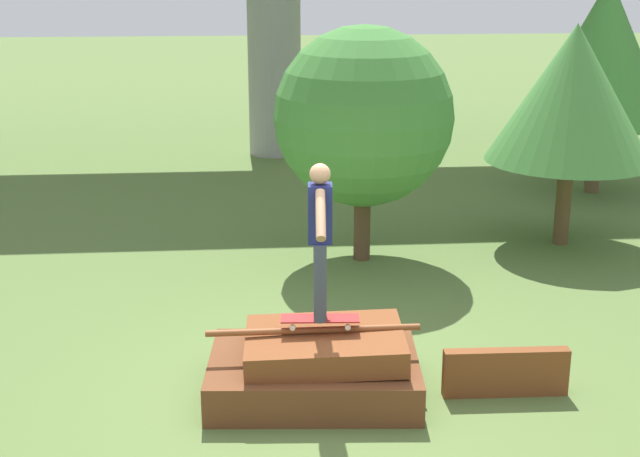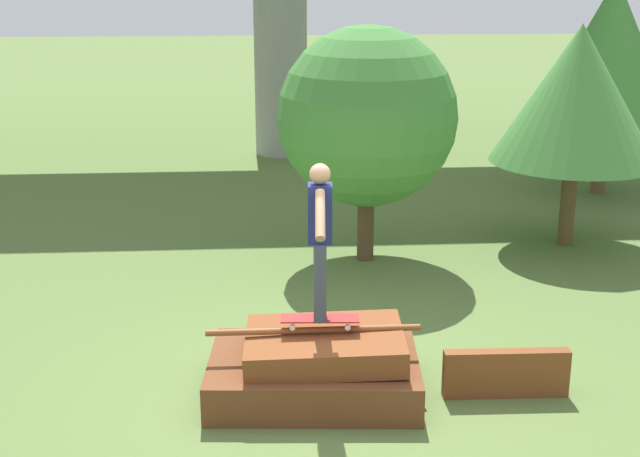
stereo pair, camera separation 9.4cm
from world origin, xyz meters
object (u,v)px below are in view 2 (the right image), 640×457
object	(u,v)px
skateboard	(320,319)
tree_mid_back	(367,117)
skater	(320,232)
tree_behind_left	(577,94)
tree_behind_right	(610,52)

from	to	relation	value
skateboard	tree_mid_back	xyz separation A→B (m)	(0.90, 3.90, 1.24)
skater	skateboard	bearing A→B (deg)	90.00
skater	tree_behind_left	bearing A→B (deg)	48.20
skater	tree_mid_back	world-z (taller)	tree_mid_back
tree_behind_left	tree_behind_right	world-z (taller)	tree_behind_right
tree_behind_right	tree_mid_back	world-z (taller)	tree_behind_right
tree_behind_left	skater	bearing A→B (deg)	-131.80
skateboard	skater	distance (m)	0.87
skater	tree_behind_left	size ratio (longest dim) A/B	0.47
tree_mid_back	tree_behind_right	bearing A→B (deg)	36.07
skateboard	skater	bearing A→B (deg)	-90.00
skateboard	tree_behind_left	xyz separation A→B (m)	(3.90, 4.37, 1.43)
skater	tree_behind_left	world-z (taller)	tree_behind_left
tree_mid_back	skater	bearing A→B (deg)	-102.99
tree_behind_left	tree_behind_right	xyz separation A→B (m)	(1.56, 2.86, 0.28)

